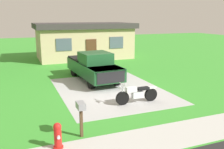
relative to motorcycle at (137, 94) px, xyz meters
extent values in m
plane|color=green|center=(-0.40, 2.51, -0.47)|extent=(80.00, 80.00, 0.00)
cube|color=#AEAEAE|center=(-0.40, 2.51, -0.47)|extent=(5.77, 7.57, 0.01)
cube|color=#B7B7B2|center=(-0.40, -3.49, -0.47)|extent=(36.00, 1.80, 0.01)
cylinder|color=black|center=(-0.76, 0.00, -0.14)|extent=(0.66, 0.12, 0.66)
cylinder|color=black|center=(0.79, 0.00, -0.14)|extent=(0.66, 0.12, 0.66)
cube|color=silver|center=(0.04, 0.00, -0.05)|extent=(0.56, 0.26, 0.32)
cube|color=silver|center=(-0.31, 0.00, 0.25)|extent=(0.52, 0.26, 0.24)
cube|color=black|center=(0.34, 0.00, 0.23)|extent=(0.60, 0.28, 0.12)
cube|color=silver|center=(0.79, 0.00, 0.23)|extent=(0.48, 0.20, 0.08)
cylinder|color=silver|center=(-0.76, 0.00, 0.23)|extent=(0.33, 0.06, 0.77)
cylinder|color=silver|center=(-0.76, 0.00, 0.55)|extent=(0.04, 0.70, 0.04)
sphere|color=silver|center=(-0.88, 0.00, 0.41)|extent=(0.16, 0.16, 0.16)
cylinder|color=black|center=(0.31, 3.33, -0.05)|extent=(0.35, 0.86, 0.84)
cylinder|color=black|center=(-1.33, 3.23, -0.05)|extent=(0.35, 0.86, 0.84)
cylinder|color=black|center=(0.09, 6.82, -0.05)|extent=(0.35, 0.86, 0.84)
cylinder|color=black|center=(-1.54, 6.72, -0.05)|extent=(0.35, 0.86, 0.84)
cube|color=#194723|center=(-0.62, 5.07, 0.33)|extent=(2.34, 5.71, 0.80)
cube|color=#194723|center=(-0.51, 3.23, 0.63)|extent=(2.01, 2.01, 0.20)
cube|color=#194723|center=(-0.60, 4.68, 1.08)|extent=(1.91, 2.01, 0.70)
cube|color=#3F4C56|center=(-0.55, 3.88, 0.98)|extent=(1.71, 0.26, 0.60)
cube|color=black|center=(-0.72, 6.62, 0.58)|extent=(2.04, 2.51, 0.50)
cube|color=black|center=(-0.45, 2.30, 0.33)|extent=(1.70, 0.20, 0.64)
cylinder|color=red|center=(-4.29, -2.88, -0.12)|extent=(0.24, 0.24, 0.70)
sphere|color=red|center=(-4.29, -2.88, 0.27)|extent=(0.26, 0.26, 0.26)
cylinder|color=silver|center=(-4.29, -2.74, -0.02)|extent=(0.10, 0.12, 0.10)
cylinder|color=silver|center=(-4.29, -3.02, -0.02)|extent=(0.10, 0.12, 0.10)
cylinder|color=red|center=(-4.29, -2.88, -0.44)|extent=(0.32, 0.32, 0.06)
cube|color=#4C3823|center=(-3.39, -2.38, 0.08)|extent=(0.10, 0.10, 1.10)
cube|color=gray|center=(-3.39, -2.38, 0.68)|extent=(0.26, 0.48, 0.22)
cube|color=tan|center=(1.25, 14.20, 1.03)|extent=(9.00, 5.00, 3.00)
cube|color=#383333|center=(1.25, 14.20, 2.78)|extent=(9.60, 5.60, 0.50)
cube|color=#4C2D19|center=(1.25, 11.67, 0.58)|extent=(1.00, 0.08, 2.10)
cube|color=#4C5966|center=(-1.27, 11.67, 1.23)|extent=(1.40, 0.06, 1.10)
cube|color=#4C5966|center=(3.77, 11.67, 1.23)|extent=(1.40, 0.06, 1.10)
camera|label=1|loc=(-5.31, -10.18, 3.64)|focal=39.50mm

